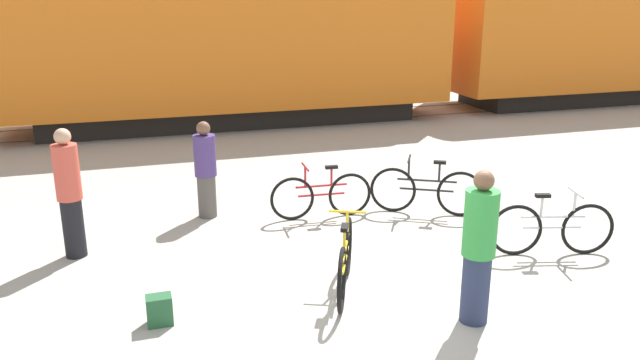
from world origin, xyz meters
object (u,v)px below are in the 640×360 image
(freight_train, at_px, (228,18))
(bicycle_black, at_px, (426,191))
(person_in_purple, at_px, (206,170))
(person_in_red, at_px, (69,193))
(person_in_green, at_px, (479,248))
(bicycle_yellow, at_px, (345,261))
(bicycle_maroon, at_px, (321,195))
(bicycle_silver, at_px, (552,228))
(backpack, at_px, (159,310))

(freight_train, bearing_deg, bicycle_black, -78.09)
(person_in_purple, bearing_deg, person_in_red, 179.65)
(person_in_green, bearing_deg, bicycle_yellow, 127.79)
(freight_train, bearing_deg, bicycle_maroon, -89.53)
(person_in_red, bearing_deg, bicycle_black, 126.16)
(freight_train, xyz_separation_m, person_in_purple, (-1.69, -7.41, -2.07))
(person_in_purple, relative_size, person_in_green, 0.90)
(freight_train, bearing_deg, bicycle_silver, -75.60)
(bicycle_yellow, height_order, backpack, bicycle_yellow)
(bicycle_black, relative_size, person_in_green, 0.93)
(bicycle_silver, xyz_separation_m, person_in_red, (-6.33, 1.95, 0.53))
(freight_train, bearing_deg, backpack, -103.98)
(person_in_purple, distance_m, person_in_green, 4.91)
(bicycle_maroon, distance_m, person_in_red, 3.79)
(bicycle_maroon, xyz_separation_m, backpack, (-2.73, -2.70, -0.21))
(person_in_red, relative_size, person_in_purple, 1.15)
(bicycle_black, height_order, bicycle_maroon, bicycle_black)
(bicycle_silver, distance_m, backpack, 5.35)
(bicycle_yellow, xyz_separation_m, person_in_purple, (-1.25, 3.18, 0.38))
(bicycle_black, distance_m, person_in_red, 5.45)
(bicycle_yellow, distance_m, person_in_purple, 3.43)
(person_in_red, bearing_deg, bicycle_yellow, 91.80)
(person_in_red, xyz_separation_m, person_in_green, (4.34, -3.25, -0.04))
(person_in_green, bearing_deg, bicycle_silver, 25.84)
(freight_train, height_order, person_in_red, freight_train)
(person_in_green, relative_size, backpack, 5.17)
(freight_train, bearing_deg, bicycle_yellow, -92.40)
(backpack, bearing_deg, freight_train, 76.02)
(bicycle_maroon, bearing_deg, freight_train, 90.47)
(person_in_red, relative_size, backpack, 5.34)
(bicycle_maroon, bearing_deg, backpack, -135.38)
(bicycle_black, bearing_deg, bicycle_silver, -66.00)
(bicycle_silver, distance_m, person_in_purple, 5.31)
(freight_train, xyz_separation_m, backpack, (-2.67, -10.72, -2.68))
(bicycle_black, height_order, person_in_green, person_in_green)
(backpack, bearing_deg, person_in_green, -16.32)
(freight_train, height_order, bicycle_silver, freight_train)
(freight_train, height_order, bicycle_yellow, freight_train)
(person_in_purple, xyz_separation_m, person_in_green, (2.37, -4.30, 0.09))
(bicycle_black, relative_size, person_in_red, 0.90)
(person_in_purple, height_order, person_in_green, person_in_green)
(bicycle_yellow, relative_size, backpack, 4.77)
(bicycle_maroon, relative_size, backpack, 4.93)
(bicycle_silver, relative_size, backpack, 5.00)
(bicycle_maroon, relative_size, bicycle_silver, 0.99)
(freight_train, xyz_separation_m, bicycle_yellow, (-0.44, -10.58, -2.45))
(bicycle_black, xyz_separation_m, backpack, (-4.44, -2.35, -0.23))
(person_in_red, xyz_separation_m, backpack, (0.99, -2.27, -0.75))
(bicycle_silver, bearing_deg, freight_train, 104.40)
(bicycle_silver, xyz_separation_m, backpack, (-5.34, -0.32, -0.22))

